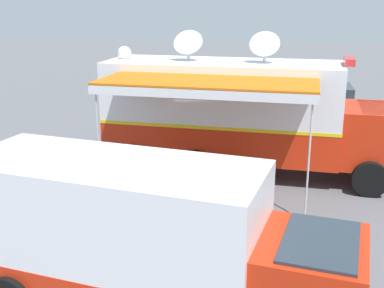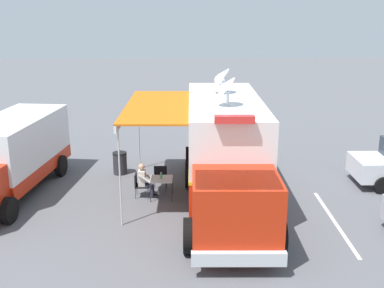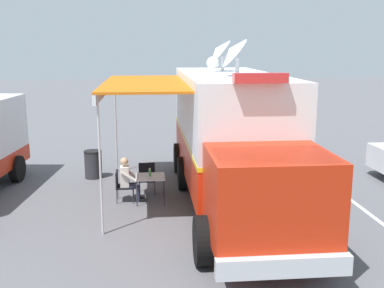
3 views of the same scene
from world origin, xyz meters
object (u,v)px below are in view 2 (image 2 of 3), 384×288
folding_chair_at_table (139,183)px  seated_responder (144,180)px  water_bottle (161,176)px  trash_bin (120,163)px  command_truck (225,147)px  folding_chair_beside_table (160,176)px  folding_table (161,180)px  support_truck (11,156)px

folding_chair_at_table → seated_responder: bearing=178.1°
water_bottle → trash_bin: size_ratio=0.25×
command_truck → seated_responder: command_truck is taller
folding_chair_beside_table → folding_table: bearing=94.6°
command_truck → seated_responder: bearing=-8.6°
command_truck → folding_chair_at_table: bearing=-8.2°
command_truck → seated_responder: (2.80, -0.42, -1.30)m
folding_table → trash_bin: trash_bin is taller
water_bottle → seated_responder: (0.60, -0.10, -0.18)m
folding_table → folding_chair_at_table: 0.82m
command_truck → water_bottle: 2.49m
command_truck → folding_table: command_truck is taller
folding_chair_beside_table → trash_bin: bearing=-46.6°
support_truck → folding_chair_at_table: bearing=172.8°
folding_table → support_truck: bearing=-7.4°
command_truck → water_bottle: (2.20, -0.32, -1.11)m
support_truck → trash_bin: bearing=-152.3°
seated_responder → trash_bin: seated_responder is taller
seated_responder → folding_chair_beside_table: bearing=-126.6°
folding_table → seated_responder: 0.62m
command_truck → folding_chair_at_table: (2.99, -0.43, -1.43)m
folding_table → folding_chair_beside_table: bearing=-85.4°
folding_table → folding_chair_beside_table: folding_chair_beside_table is taller
folding_chair_at_table → folding_chair_beside_table: same height
seated_responder → support_truck: bearing=-7.0°
folding_chair_beside_table → support_truck: (5.38, 0.14, 0.87)m
folding_table → support_truck: support_truck is taller
folding_chair_beside_table → seated_responder: (0.54, 0.73, 0.14)m
folding_chair_beside_table → seated_responder: 0.92m
seated_responder → support_truck: size_ratio=0.18×
folding_chair_beside_table → support_truck: bearing=1.5°
water_bottle → folding_chair_beside_table: 0.90m
command_truck → support_truck: (7.64, -1.02, -0.56)m
folding_chair_at_table → support_truck: 4.76m
water_bottle → trash_bin: (1.76, -2.63, -0.38)m
command_truck → water_bottle: size_ratio=42.70×
water_bottle → seated_responder: bearing=-9.8°
folding_chair_beside_table → support_truck: size_ratio=0.12×
command_truck → folding_table: (2.19, -0.30, -1.27)m
folding_table → trash_bin: size_ratio=0.91×
command_truck → folding_chair_beside_table: 2.92m
trash_bin → support_truck: bearing=27.7°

